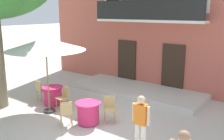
{
  "coord_description": "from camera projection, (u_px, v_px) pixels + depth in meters",
  "views": [
    {
      "loc": [
        5.74,
        -5.98,
        3.76
      ],
      "look_at": [
        -0.63,
        2.5,
        1.3
      ],
      "focal_mm": 40.31,
      "sensor_mm": 36.0,
      "label": 1
    }
  ],
  "objects": [
    {
      "name": "cafe_table_near_tree",
      "position": [
        53.0,
        95.0,
        10.37
      ],
      "size": [
        0.86,
        0.86,
        0.76
      ],
      "color": "#E52D66",
      "rests_on": "ground"
    },
    {
      "name": "building_facade",
      "position": [
        168.0,
        12.0,
        13.57
      ],
      "size": [
        13.0,
        5.09,
        7.5
      ],
      "color": "#BC5B4C",
      "rests_on": "ground"
    },
    {
      "name": "cafe_chair_near_tree_1",
      "position": [
        41.0,
        89.0,
        10.77
      ],
      "size": [
        0.43,
        0.43,
        0.91
      ],
      "color": "tan",
      "rests_on": "ground"
    },
    {
      "name": "entrance_step_platform",
      "position": [
        136.0,
        90.0,
        11.95
      ],
      "size": [
        6.31,
        2.3,
        0.25
      ],
      "primitive_type": "cube",
      "color": "silver",
      "rests_on": "ground"
    },
    {
      "name": "cafe_chair_middle_1",
      "position": [
        110.0,
        107.0,
        8.73
      ],
      "size": [
        0.57,
        0.57,
        0.91
      ],
      "color": "tan",
      "rests_on": "ground"
    },
    {
      "name": "ground_plane",
      "position": [
        84.0,
        121.0,
        8.86
      ],
      "size": [
        120.0,
        120.0,
        0.0
      ],
      "primitive_type": "plane",
      "color": "beige"
    },
    {
      "name": "cafe_chair_near_tree_0",
      "position": [
        64.0,
        96.0,
        9.85
      ],
      "size": [
        0.47,
        0.47,
        0.91
      ],
      "color": "tan",
      "rests_on": "ground"
    },
    {
      "name": "cafe_chair_middle_0",
      "position": [
        66.0,
        112.0,
        8.3
      ],
      "size": [
        0.56,
        0.56,
        0.91
      ],
      "color": "tan",
      "rests_on": "ground"
    },
    {
      "name": "cafe_table_middle",
      "position": [
        88.0,
        113.0,
        8.59
      ],
      "size": [
        0.86,
        0.86,
        0.76
      ],
      "color": "#E52D66",
      "rests_on": "ground"
    },
    {
      "name": "pedestrian_mid_plaza",
      "position": [
        141.0,
        121.0,
        6.7
      ],
      "size": [
        0.53,
        0.24,
        1.62
      ],
      "color": "silver",
      "rests_on": "ground"
    },
    {
      "name": "cafe_umbrella",
      "position": [
        46.0,
        44.0,
        9.09
      ],
      "size": [
        2.9,
        2.9,
        2.85
      ],
      "color": "#997A56",
      "rests_on": "ground"
    }
  ]
}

